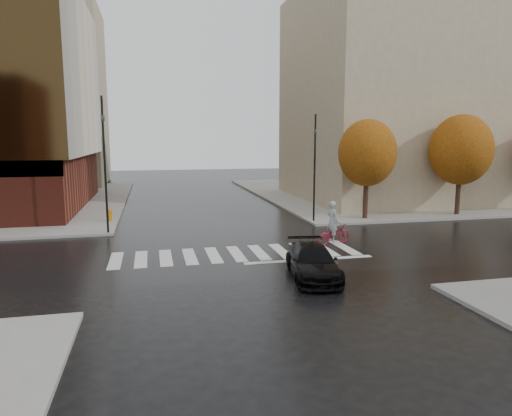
{
  "coord_description": "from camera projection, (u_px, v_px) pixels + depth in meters",
  "views": [
    {
      "loc": [
        -3.82,
        -20.18,
        5.42
      ],
      "look_at": [
        1.18,
        1.54,
        2.0
      ],
      "focal_mm": 32.0,
      "sensor_mm": 36.0,
      "label": 1
    }
  ],
  "objects": [
    {
      "name": "crosswalk",
      "position": [
        237.0,
        254.0,
        21.59
      ],
      "size": [
        12.0,
        3.0,
        0.01
      ],
      "primitive_type": "cube",
      "color": "silver",
      "rests_on": "ground"
    },
    {
      "name": "tree_ne_a",
      "position": [
        367.0,
        153.0,
        29.78
      ],
      "size": [
        3.8,
        3.8,
        6.5
      ],
      "color": "black",
      "rests_on": "sidewalk_ne"
    },
    {
      "name": "tree_ne_b",
      "position": [
        461.0,
        150.0,
        31.31
      ],
      "size": [
        4.2,
        4.2,
        6.89
      ],
      "color": "black",
      "rests_on": "sidewalk_ne"
    },
    {
      "name": "ground",
      "position": [
        239.0,
        256.0,
        21.11
      ],
      "size": [
        120.0,
        120.0,
        0.0
      ],
      "primitive_type": "plane",
      "color": "black",
      "rests_on": "ground"
    },
    {
      "name": "building_nw_far",
      "position": [
        38.0,
        96.0,
        51.65
      ],
      "size": [
        14.0,
        12.0,
        20.0
      ],
      "primitive_type": "cube",
      "color": "gray",
      "rests_on": "sidewalk_nw"
    },
    {
      "name": "cyclist",
      "position": [
        333.0,
        229.0,
        23.5
      ],
      "size": [
        2.09,
        1.23,
        2.25
      ],
      "rotation": [
        0.0,
        0.0,
        1.86
      ],
      "color": "maroon",
      "rests_on": "ground"
    },
    {
      "name": "traffic_light_nw",
      "position": [
        104.0,
        155.0,
        25.1
      ],
      "size": [
        0.23,
        0.22,
        7.55
      ],
      "rotation": [
        0.0,
        0.0,
        -1.97
      ],
      "color": "black",
      "rests_on": "sidewalk_nw"
    },
    {
      "name": "sidewalk_ne",
      "position": [
        404.0,
        192.0,
        45.99
      ],
      "size": [
        30.0,
        30.0,
        0.15
      ],
      "primitive_type": "cube",
      "color": "gray",
      "rests_on": "ground"
    },
    {
      "name": "manhole",
      "position": [
        332.0,
        263.0,
        20.02
      ],
      "size": [
        0.74,
        0.74,
        0.01
      ],
      "primitive_type": "cylinder",
      "rotation": [
        0.0,
        0.0,
        0.29
      ],
      "color": "#4D2B1B",
      "rests_on": "ground"
    },
    {
      "name": "sedan",
      "position": [
        313.0,
        262.0,
        17.86
      ],
      "size": [
        2.42,
        4.53,
        1.25
      ],
      "primitive_type": "imported",
      "rotation": [
        0.0,
        0.0,
        -0.16
      ],
      "color": "black",
      "rests_on": "ground"
    },
    {
      "name": "building_ne_tan",
      "position": [
        392.0,
        95.0,
        39.87
      ],
      "size": [
        16.0,
        16.0,
        18.0
      ],
      "primitive_type": "cube",
      "color": "gray",
      "rests_on": "sidewalk_ne"
    },
    {
      "name": "fire_hydrant",
      "position": [
        110.0,
        214.0,
        29.21
      ],
      "size": [
        0.28,
        0.28,
        0.79
      ],
      "color": "#B8710A",
      "rests_on": "sidewalk_nw"
    },
    {
      "name": "traffic_light_ne",
      "position": [
        315.0,
        162.0,
        28.82
      ],
      "size": [
        0.15,
        0.18,
        6.76
      ],
      "rotation": [
        0.0,
        0.0,
        3.09
      ],
      "color": "black",
      "rests_on": "sidewalk_ne"
    }
  ]
}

